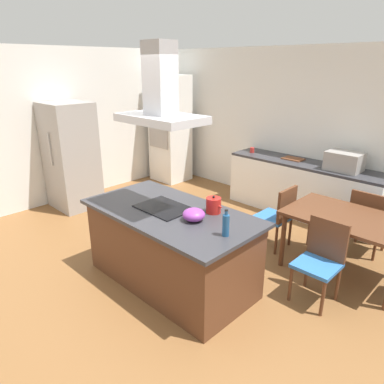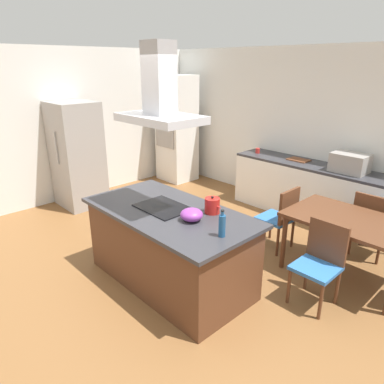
% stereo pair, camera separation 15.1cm
% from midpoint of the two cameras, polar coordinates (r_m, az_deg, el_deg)
% --- Properties ---
extents(ground, '(16.00, 16.00, 0.00)m').
position_cam_midpoint_polar(ground, '(5.28, 10.00, -7.53)').
color(ground, brown).
extents(wall_back, '(7.20, 0.10, 2.70)m').
position_cam_midpoint_polar(wall_back, '(6.30, 20.53, 9.03)').
color(wall_back, white).
rests_on(wall_back, ground).
extents(wall_left, '(0.10, 8.80, 2.70)m').
position_cam_midpoint_polar(wall_left, '(7.09, -15.18, 10.72)').
color(wall_left, white).
rests_on(wall_left, ground).
extents(kitchen_island, '(2.01, 1.05, 0.90)m').
position_cam_midpoint_polar(kitchen_island, '(4.09, -2.55, -8.75)').
color(kitchen_island, '#59331E').
rests_on(kitchen_island, ground).
extents(cooktop, '(0.60, 0.44, 0.01)m').
position_cam_midpoint_polar(cooktop, '(3.96, -3.60, -2.48)').
color(cooktop, black).
rests_on(cooktop, kitchen_island).
extents(tea_kettle, '(0.21, 0.16, 0.19)m').
position_cam_midpoint_polar(tea_kettle, '(3.80, 4.43, -2.20)').
color(tea_kettle, '#B21E19').
rests_on(tea_kettle, kitchen_island).
extents(olive_oil_bottle, '(0.07, 0.07, 0.27)m').
position_cam_midpoint_polar(olive_oil_bottle, '(3.30, 6.19, -5.37)').
color(olive_oil_bottle, navy).
rests_on(olive_oil_bottle, kitchen_island).
extents(mixing_bowl, '(0.23, 0.23, 0.13)m').
position_cam_midpoint_polar(mixing_bowl, '(3.62, 1.13, -3.68)').
color(mixing_bowl, purple).
rests_on(mixing_bowl, kitchen_island).
extents(back_counter, '(2.57, 0.62, 0.90)m').
position_cam_midpoint_polar(back_counter, '(6.15, 18.87, 0.26)').
color(back_counter, white).
rests_on(back_counter, ground).
extents(countertop_microwave, '(0.50, 0.38, 0.28)m').
position_cam_midpoint_polar(countertop_microwave, '(5.75, 24.82, 4.30)').
color(countertop_microwave, '#9E9993').
rests_on(countertop_microwave, back_counter).
extents(coffee_mug_red, '(0.08, 0.08, 0.09)m').
position_cam_midpoint_polar(coffee_mug_red, '(6.49, 11.20, 6.55)').
color(coffee_mug_red, red).
rests_on(coffee_mug_red, back_counter).
extents(cutting_board, '(0.34, 0.24, 0.02)m').
position_cam_midpoint_polar(cutting_board, '(6.18, 17.49, 4.97)').
color(cutting_board, brown).
rests_on(cutting_board, back_counter).
extents(wall_oven_stack, '(0.70, 0.66, 2.20)m').
position_cam_midpoint_polar(wall_oven_stack, '(7.62, -1.91, 10.10)').
color(wall_oven_stack, white).
rests_on(wall_oven_stack, ground).
extents(refrigerator, '(0.80, 0.73, 1.82)m').
position_cam_midpoint_polar(refrigerator, '(6.50, -17.42, 5.71)').
color(refrigerator, '#9E9993').
rests_on(refrigerator, ground).
extents(dining_table, '(1.40, 0.90, 0.75)m').
position_cam_midpoint_polar(dining_table, '(4.49, 25.12, -4.95)').
color(dining_table, '#59331E').
rests_on(dining_table, ground).
extents(chair_at_left_end, '(0.42, 0.42, 0.89)m').
position_cam_midpoint_polar(chair_at_left_end, '(4.91, 15.04, -3.60)').
color(chair_at_left_end, '#2D6BB7').
rests_on(chair_at_left_end, ground).
extents(chair_facing_island, '(0.42, 0.42, 0.89)m').
position_cam_midpoint_polar(chair_facing_island, '(4.00, 21.07, -9.98)').
color(chair_facing_island, '#2D6BB7').
rests_on(chair_facing_island, ground).
extents(chair_facing_back_wall, '(0.42, 0.42, 0.89)m').
position_cam_midpoint_polar(chair_facing_back_wall, '(5.14, 27.72, -4.23)').
color(chair_facing_back_wall, '#2D6BB7').
rests_on(chair_facing_back_wall, ground).
extents(range_hood, '(0.90, 0.55, 0.78)m').
position_cam_midpoint_polar(range_hood, '(3.67, -4.01, 15.02)').
color(range_hood, '#ADADB2').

